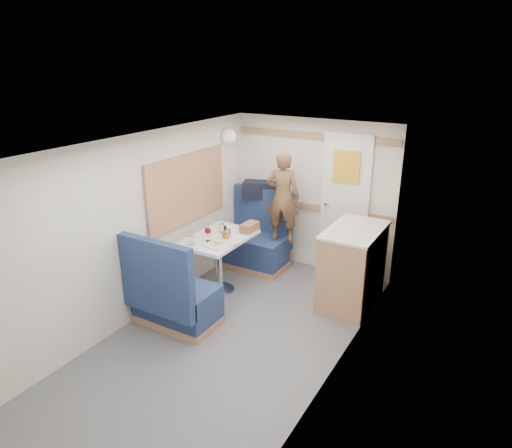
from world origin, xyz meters
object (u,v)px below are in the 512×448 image
Objects in this scene: galley_counter at (352,266)px; tumbler_left at (192,241)px; tumbler_mid at (222,228)px; bench_far at (255,245)px; beer_glass at (226,236)px; wine_glass at (208,231)px; orange_fruit at (225,235)px; salt_grinder at (211,232)px; bread_loaf at (250,227)px; person at (283,197)px; tray at (222,244)px; dinette_table at (219,249)px; dome_light at (229,136)px; tumbler_right at (228,234)px; cheese_block at (219,242)px; duffel_bag at (261,190)px; pepper_grinder at (225,230)px; bench_near at (173,300)px.

galley_counter is 8.58× the size of tumbler_left.
tumbler_mid is at bearing 82.06° from tumbler_left.
beer_glass is at bearing -81.72° from bench_far.
galley_counter is 5.48× the size of wine_glass.
beer_glass is at bearing -39.04° from orange_fruit.
salt_grinder is 0.48m from bread_loaf.
person is 1.15m from wine_glass.
tray is at bearing 64.61° from person.
dome_light is at bearing 114.65° from dinette_table.
bench_far is 1.14× the size of galley_counter.
wine_glass is at bearing -128.97° from tumbler_right.
bench_far is 16.06× the size of orange_fruit.
galley_counter is 14.07× the size of orange_fruit.
cheese_block is (0.16, -0.21, 0.19)m from dinette_table.
beer_glass is (0.20, -1.16, -0.24)m from duffel_bag.
dinette_table is at bearing -174.25° from tumbler_right.
cheese_block is 0.94× the size of tumbler_mid.
cheese_block is at bearing -62.76° from dome_light.
bench_far is 6.25× the size of wine_glass.
salt_grinder is (-0.12, -0.12, -0.00)m from pepper_grinder.
dome_light reaches higher than dinette_table.
duffel_bag is (-1.53, 0.57, 0.55)m from galley_counter.
person reaches higher than cheese_block.
tray is 5.55× the size of orange_fruit.
galley_counter is at bearing -39.52° from duffel_bag.
bench_far reaches higher than galley_counter.
tray is at bearing 33.37° from tumbler_left.
tumbler_right reaches higher than tumbler_left.
galley_counter is at bearing 16.95° from pepper_grinder.
dome_light is at bearing 109.71° from wine_glass.
beer_glass is at bearing 51.76° from tumbler_left.
tumbler_left is at bearing -111.12° from duffel_bag.
pepper_grinder is (-0.11, 0.15, 0.00)m from beer_glass.
tumbler_mid reaches higher than dinette_table.
bench_far reaches higher than beer_glass.
tumbler_left is 1.07× the size of salt_grinder.
wine_glass is at bearing -154.06° from galley_counter.
dome_light reaches higher than tumbler_right.
beer_glass reaches higher than cheese_block.
dome_light is at bearing 118.59° from tray.
bench_far is 10.43× the size of beer_glass.
galley_counter is at bearing 29.85° from tumbler_left.
person is at bearing 77.20° from cheese_block.
tumbler_mid is at bearing 124.17° from tray.
salt_grinder is (-0.25, 0.20, 0.01)m from cheese_block.
bench_near is (0.00, -1.73, 0.00)m from bench_far.
dome_light reaches higher than duffel_bag.
orange_fruit is 0.26× the size of bread_loaf.
duffel_bag reaches higher than galley_counter.
dinette_table is 1.97× the size of duffel_bag.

